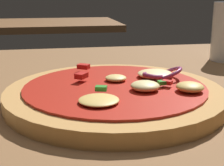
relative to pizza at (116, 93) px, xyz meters
name	(u,v)px	position (x,y,z in m)	size (l,w,h in m)	color
dining_table	(128,116)	(0.01, -0.02, -0.03)	(1.27, 0.93, 0.03)	brown
pizza	(116,93)	(0.00, 0.00, 0.00)	(0.29, 0.29, 0.04)	tan
background_table	(48,25)	(-0.10, 1.25, -0.03)	(0.69, 0.49, 0.03)	brown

